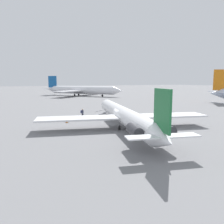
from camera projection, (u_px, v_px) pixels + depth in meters
The scene contains 6 objects.
ground_plane at pixel (122, 126), 32.17m from camera, with size 600.00×600.00×0.00m, color slate.
airplane_main at pixel (124, 115), 31.07m from camera, with size 30.55×23.95×5.93m.
airplane_far_center at pixel (81, 90), 98.66m from camera, with size 34.72×27.93×9.15m.
boarding_stairs at pixel (92, 116), 38.92m from camera, with size 2.10×4.13×1.55m.
passenger at pixel (82, 113), 38.65m from camera, with size 0.42×0.56×1.74m.
traffic_cone_near_stairs at pixel (67, 121), 34.69m from camera, with size 0.45×0.45×0.50m.
Camera 1 is at (-27.22, 16.06, 6.52)m, focal length 35.00 mm.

